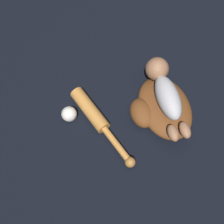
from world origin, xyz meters
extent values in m
plane|color=black|center=(0.00, 0.00, 0.00)|extent=(6.00, 6.00, 0.00)
ellipsoid|color=brown|center=(-0.01, -0.01, 0.04)|extent=(0.35, 0.26, 0.08)
ellipsoid|color=brown|center=(0.00, 0.10, 0.04)|extent=(0.16, 0.12, 0.08)
ellipsoid|color=#B2B2B7|center=(-0.01, -0.01, 0.13)|extent=(0.23, 0.12, 0.10)
sphere|color=#936647|center=(0.14, -0.03, 0.14)|extent=(0.11, 0.11, 0.11)
ellipsoid|color=#936647|center=(-0.16, 0.03, 0.10)|extent=(0.08, 0.05, 0.04)
ellipsoid|color=#936647|center=(-0.17, -0.02, 0.10)|extent=(0.08, 0.05, 0.04)
cylinder|color=#C6843D|center=(0.11, 0.31, 0.03)|extent=(0.24, 0.12, 0.06)
cylinder|color=#C6843D|center=(-0.10, 0.26, 0.03)|extent=(0.19, 0.07, 0.03)
sphere|color=#A97034|center=(-0.19, 0.24, 0.03)|extent=(0.05, 0.05, 0.05)
sphere|color=white|center=(0.12, 0.40, 0.04)|extent=(0.07, 0.07, 0.07)
camera|label=1|loc=(-0.53, 0.46, 1.30)|focal=50.00mm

